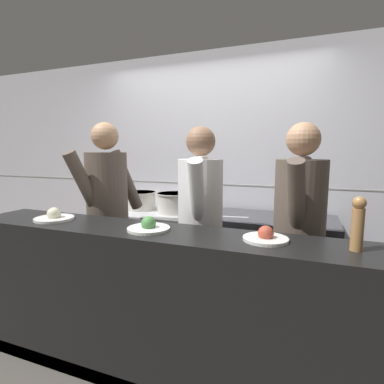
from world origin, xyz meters
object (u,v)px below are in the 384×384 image
at_px(plated_dish_main, 54,217).
at_px(plated_dish_appetiser, 149,227).
at_px(stock_pot, 141,200).
at_px(oven_range, 158,250).
at_px(plated_dish_dessert, 266,237).
at_px(chef_line, 299,232).
at_px(chef_sous, 200,224).
at_px(chefs_knife, 224,216).
at_px(pepper_mill, 358,222).
at_px(chef_head_cook, 108,212).
at_px(sauce_pot, 173,202).

bearing_deg(plated_dish_main, plated_dish_appetiser, -0.33).
bearing_deg(stock_pot, oven_range, -10.41).
relative_size(plated_dish_dessert, chef_line, 0.15).
bearing_deg(oven_range, chef_sous, -42.63).
bearing_deg(chefs_knife, chef_line, -37.70).
bearing_deg(oven_range, plated_dish_dessert, -41.87).
distance_m(chef_sous, chef_line, 0.73).
xyz_separation_m(plated_dish_appetiser, pepper_mill, (1.18, 0.03, 0.12)).
xyz_separation_m(plated_dish_dessert, chef_sous, (-0.56, 0.49, -0.09)).
distance_m(oven_range, plated_dish_dessert, 1.85).
height_order(chefs_knife, pepper_mill, pepper_mill).
bearing_deg(plated_dish_dessert, pepper_mill, -1.23).
xyz_separation_m(stock_pot, plated_dish_main, (0.01, -1.25, 0.07)).
relative_size(stock_pot, pepper_mill, 1.27).
bearing_deg(chefs_knife, chef_head_cook, -149.79).
relative_size(plated_dish_appetiser, chef_head_cook, 0.16).
xyz_separation_m(chefs_knife, chef_line, (0.68, -0.53, 0.05)).
xyz_separation_m(oven_range, chefs_knife, (0.79, -0.14, 0.47)).
height_order(plated_dish_appetiser, pepper_mill, pepper_mill).
height_order(plated_dish_appetiser, chef_line, chef_line).
relative_size(sauce_pot, chef_sous, 0.21).
bearing_deg(chef_head_cook, stock_pot, 116.90).
bearing_deg(pepper_mill, stock_pot, 148.47).
relative_size(oven_range, chefs_knife, 2.23).
bearing_deg(pepper_mill, plated_dish_dessert, 178.77).
xyz_separation_m(plated_dish_main, plated_dish_dessert, (1.52, 0.03, -0.00)).
relative_size(chef_sous, chef_line, 1.00).
distance_m(sauce_pot, chef_head_cook, 0.76).
xyz_separation_m(sauce_pot, chef_sous, (0.55, -0.68, -0.03)).
bearing_deg(oven_range, stock_pot, 169.59).
bearing_deg(oven_range, sauce_pot, 1.59).
bearing_deg(oven_range, plated_dish_appetiser, -64.61).
height_order(plated_dish_main, chef_line, chef_line).
relative_size(plated_dish_main, pepper_mill, 1.00).
distance_m(plated_dish_appetiser, chef_head_cook, 0.88).
bearing_deg(oven_range, chefs_knife, -10.42).
distance_m(oven_range, chef_line, 1.70).
distance_m(oven_range, chef_head_cook, 0.88).
bearing_deg(chefs_knife, plated_dish_appetiser, -101.44).
bearing_deg(chef_sous, plated_dish_dessert, -53.69).
xyz_separation_m(oven_range, pepper_mill, (1.75, -1.18, 0.73)).
xyz_separation_m(plated_dish_dessert, chef_line, (0.17, 0.50, -0.09)).
bearing_deg(stock_pot, pepper_mill, -31.53).
xyz_separation_m(sauce_pot, plated_dish_main, (-0.41, -1.21, 0.06)).
relative_size(plated_dish_appetiser, chef_sous, 0.16).
height_order(stock_pot, chef_head_cook, chef_head_cook).
distance_m(plated_dish_dessert, chef_head_cook, 1.52).
distance_m(plated_dish_main, chef_head_cook, 0.53).
distance_m(plated_dish_main, plated_dish_appetiser, 0.79).
relative_size(stock_pot, chef_sous, 0.21).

